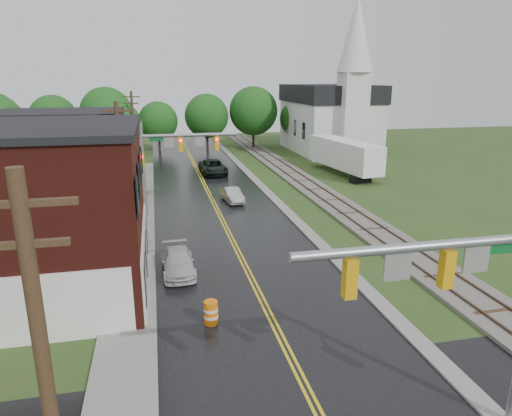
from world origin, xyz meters
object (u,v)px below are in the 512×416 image
object	(u,v)px
traffic_signal_far	(171,152)
tree_left_e	(115,129)
traffic_signal_near	(469,285)
tree_left_c	(58,140)
pickup_white	(178,262)
semi_trailer	(344,154)
sedan_silver	(232,195)
utility_pole_c	(134,131)
utility_pole_a	(48,396)
suv_dark	(213,167)
utility_pole_b	(121,170)
church	(332,111)
construction_barrel	(211,313)

from	to	relation	value
traffic_signal_far	tree_left_e	xyz separation A→B (m)	(-5.38, 18.90, -0.16)
traffic_signal_near	tree_left_c	world-z (taller)	tree_left_c
pickup_white	semi_trailer	bearing A→B (deg)	48.49
sedan_silver	semi_trailer	distance (m)	16.68
utility_pole_c	semi_trailer	world-z (taller)	utility_pole_c
utility_pole_c	semi_trailer	xyz separation A→B (m)	(22.46, -5.24, -2.47)
traffic_signal_near	pickup_white	bearing A→B (deg)	117.59
traffic_signal_far	utility_pole_a	xyz separation A→B (m)	(-3.33, -27.00, -0.25)
tree_left_c	suv_dark	size ratio (longest dim) A/B	1.36
traffic_signal_near	utility_pole_b	bearing A→B (deg)	117.19
suv_dark	sedan_silver	xyz separation A→B (m)	(0.10, -12.01, -0.17)
church	construction_barrel	distance (m)	49.55
utility_pole_c	pickup_white	bearing A→B (deg)	-83.85
tree_left_e	semi_trailer	world-z (taller)	tree_left_e
utility_pole_a	sedan_silver	world-z (taller)	utility_pole_a
tree_left_e	pickup_white	bearing A→B (deg)	-80.40
suv_dark	construction_barrel	xyz separation A→B (m)	(-4.20, -31.90, -0.24)
traffic_signal_near	suv_dark	bearing A→B (deg)	92.79
church	semi_trailer	bearing A→B (deg)	-106.18
tree_left_e	construction_barrel	distance (m)	36.68
utility_pole_b	pickup_white	size ratio (longest dim) A/B	2.13
church	utility_pole_a	bearing A→B (deg)	-116.51
traffic_signal_near	traffic_signal_far	bearing A→B (deg)	105.52
traffic_signal_near	utility_pole_a	size ratio (longest dim) A/B	0.82
traffic_signal_near	suv_dark	world-z (taller)	traffic_signal_near
utility_pole_c	sedan_silver	distance (m)	16.94
church	traffic_signal_far	bearing A→B (deg)	-131.27
utility_pole_a	suv_dark	size ratio (longest dim) A/B	1.60
utility_pole_b	suv_dark	distance (m)	21.93
tree_left_c	suv_dark	xyz separation A→B (m)	(15.38, 2.00, -3.73)
sedan_silver	construction_barrel	world-z (taller)	sedan_silver
construction_barrel	traffic_signal_near	bearing A→B (deg)	-52.48
church	tree_left_e	xyz separation A→B (m)	(-28.85, -7.84, -1.02)
tree_left_c	semi_trailer	bearing A→B (deg)	-2.20
traffic_signal_far	suv_dark	distance (m)	16.27
utility_pole_a	construction_barrel	bearing A→B (deg)	67.56
pickup_white	church	bearing A→B (deg)	56.69
sedan_silver	construction_barrel	distance (m)	20.35
utility_pole_b	sedan_silver	world-z (taller)	utility_pole_b
traffic_signal_far	sedan_silver	size ratio (longest dim) A/B	1.99
traffic_signal_near	semi_trailer	xyz separation A→B (m)	(12.18, 36.76, -2.72)
utility_pole_a	tree_left_e	distance (m)	45.94
pickup_white	construction_barrel	bearing A→B (deg)	-80.58
traffic_signal_far	pickup_white	bearing A→B (deg)	-91.54
utility_pole_c	construction_barrel	distance (m)	34.50
utility_pole_b	tree_left_c	distance (m)	19.24
suv_dark	church	bearing A→B (deg)	29.48
traffic_signal_far	tree_left_e	world-z (taller)	tree_left_e
utility_pole_c	tree_left_e	world-z (taller)	utility_pole_c
tree_left_c	sedan_silver	world-z (taller)	tree_left_c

